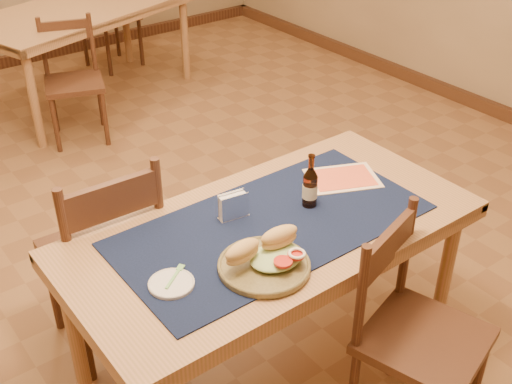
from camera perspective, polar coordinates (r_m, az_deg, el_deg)
room at (r=2.77m, az=-9.12°, el=15.97°), size 6.04×7.04×2.84m
main_table at (r=2.49m, az=1.39°, el=-4.53°), size 1.60×0.80×0.75m
placemat at (r=2.44m, az=1.42°, el=-2.93°), size 1.20×0.60×0.01m
baseboard at (r=3.40m, az=-7.18°, el=-6.41°), size 6.00×7.00×0.10m
back_table at (r=5.28m, az=-15.33°, el=14.72°), size 1.91×1.34×0.75m
chair_main_far at (r=2.78m, az=-13.21°, el=-5.29°), size 0.46×0.46×0.97m
chair_main_near at (r=2.48m, az=13.93°, el=-11.92°), size 0.52×0.52×0.90m
chair_back_near at (r=4.72m, az=-15.93°, el=9.66°), size 0.50×0.50×0.85m
chair_back_far at (r=5.98m, az=-12.66°, el=15.03°), size 0.48×0.48×0.90m
sandwich_plate at (r=2.21m, az=0.92°, el=-5.97°), size 0.32×0.32×0.12m
side_plate at (r=2.17m, az=-7.53°, el=-8.05°), size 0.16×0.16×0.01m
fork at (r=2.20m, az=-7.15°, el=-7.28°), size 0.12×0.09×0.00m
beer_bottle at (r=2.51m, az=4.82°, el=0.44°), size 0.06×0.06×0.23m
napkin_holder at (r=2.45m, az=-2.03°, el=-1.29°), size 0.13×0.06×0.11m
menu_card at (r=2.74m, az=7.70°, el=1.23°), size 0.36×0.32×0.01m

